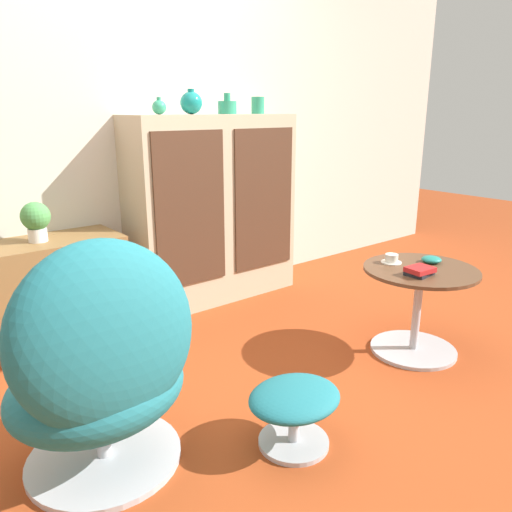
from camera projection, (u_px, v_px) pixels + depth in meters
name	position (u px, v px, depth m)	size (l,w,h in m)	color
ground_plane	(284.00, 394.00, 2.33)	(12.00, 12.00, 0.00)	#9E3D19
wall_back	(126.00, 106.00, 3.07)	(6.40, 0.06, 2.60)	beige
sideboard	(214.00, 210.00, 3.38)	(1.17, 0.38, 1.25)	tan
tv_console	(57.00, 290.00, 2.81)	(0.73, 0.40, 0.59)	brown
egg_chair	(102.00, 366.00, 1.74)	(0.66, 0.61, 0.91)	#B7B7BC
ottoman	(294.00, 404.00, 1.93)	(0.38, 0.32, 0.25)	#B7B7BC
coffee_table	(418.00, 303.00, 2.67)	(0.59, 0.59, 0.48)	#B7B7BC
vase_leftmost	(159.00, 107.00, 2.98)	(0.08, 0.08, 0.10)	#2D8E6B
vase_inner_left	(191.00, 103.00, 3.10)	(0.14, 0.14, 0.15)	#147A75
vase_inner_right	(227.00, 107.00, 3.28)	(0.12, 0.12, 0.13)	#2D8E6B
vase_rightmost	(258.00, 105.00, 3.43)	(0.09, 0.09, 0.11)	#2D8E6B
potted_plant	(36.00, 219.00, 2.66)	(0.15, 0.15, 0.22)	silver
teacup	(391.00, 259.00, 2.70)	(0.11, 0.11, 0.05)	silver
book_stack	(420.00, 271.00, 2.50)	(0.14, 0.12, 0.04)	black
bowl	(431.00, 259.00, 2.70)	(0.11, 0.11, 0.04)	#1E7A70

